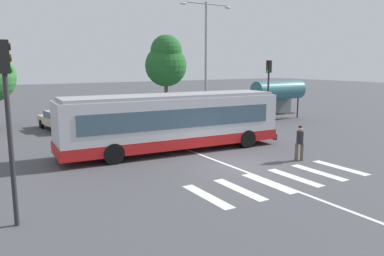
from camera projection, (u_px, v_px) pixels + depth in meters
name	position (u px, v px, depth m)	size (l,w,h in m)	color
ground_plane	(242.00, 166.00, 17.30)	(160.00, 160.00, 0.00)	#47474C
city_transit_bus	(173.00, 122.00, 20.05)	(12.26, 3.28, 3.06)	black
pedestrian_crossing_street	(300.00, 141.00, 18.18)	(0.45, 0.48, 1.72)	brown
parked_car_champagne	(59.00, 119.00, 26.75)	(2.27, 4.66, 1.35)	black
parked_car_black	(94.00, 116.00, 28.36)	(2.25, 4.66, 1.35)	black
parked_car_white	(127.00, 113.00, 30.06)	(1.97, 4.55, 1.35)	black
parked_car_blue	(158.00, 112.00, 30.91)	(2.00, 4.57, 1.35)	black
parked_car_silver	(184.00, 109.00, 32.63)	(2.29, 4.67, 1.35)	black
traffic_light_near_corner	(8.00, 106.00, 10.39)	(0.33, 0.32, 5.27)	#28282B
traffic_light_far_corner	(268.00, 82.00, 28.14)	(0.33, 0.32, 4.89)	#28282B
bus_stop_shelter	(278.00, 91.00, 31.35)	(4.84, 1.54, 3.25)	#28282B
twin_arm_street_lamp	(206.00, 49.00, 30.26)	(4.78, 0.32, 9.45)	#939399
background_tree_right	(166.00, 61.00, 36.67)	(4.07, 4.07, 7.42)	brown
crosswalk_painted_stripes	(282.00, 180.00, 15.22)	(7.67, 2.80, 0.01)	silver
lane_center_line	(210.00, 158.00, 18.76)	(0.16, 24.00, 0.01)	silver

